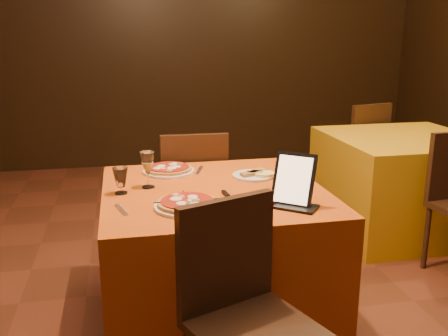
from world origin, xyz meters
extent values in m
cube|color=#5E2D19|center=(0.00, 0.00, -0.01)|extent=(6.00, 7.00, 0.01)
cube|color=black|center=(0.00, 3.50, 1.40)|extent=(6.00, 0.01, 2.80)
cube|color=#B7480B|center=(-0.05, 0.04, 0.38)|extent=(1.10, 1.10, 0.75)
cube|color=#BC850C|center=(1.63, 1.05, 0.38)|extent=(1.10, 1.10, 0.75)
cylinder|color=white|center=(-0.22, -0.22, 0.76)|extent=(0.30, 0.30, 0.01)
cylinder|color=#AD4C23|center=(-0.22, -0.22, 0.77)|extent=(0.27, 0.27, 0.02)
cylinder|color=white|center=(-0.24, 0.39, 0.76)|extent=(0.29, 0.29, 0.01)
cylinder|color=#AD4C23|center=(-0.24, 0.39, 0.77)|extent=(0.26, 0.26, 0.02)
cylinder|color=white|center=(0.20, 0.20, 0.76)|extent=(0.23, 0.23, 0.01)
cylinder|color=olive|center=(0.20, 0.20, 0.77)|extent=(0.14, 0.14, 0.02)
cube|color=black|center=(0.26, -0.28, 0.87)|extent=(0.21, 0.19, 0.23)
cube|color=silver|center=(-0.01, -0.17, 0.75)|extent=(0.04, 0.21, 0.01)
cube|color=silver|center=(-0.51, -0.20, 0.75)|extent=(0.06, 0.15, 0.01)
cube|color=#B8B8BF|center=(-0.07, 0.39, 0.75)|extent=(0.07, 0.18, 0.01)
camera|label=1|loc=(-0.49, -2.33, 1.50)|focal=40.00mm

